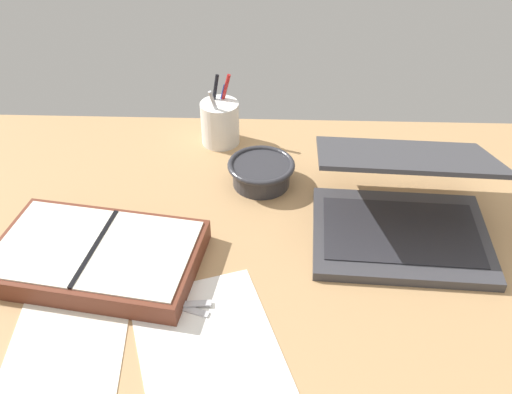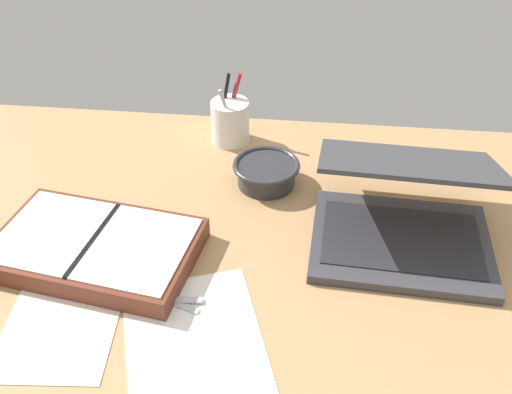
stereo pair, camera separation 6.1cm
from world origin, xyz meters
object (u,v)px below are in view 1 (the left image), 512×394
(pen_cup, at_px, (220,122))
(planner, at_px, (97,256))
(laptop, at_px, (402,207))
(scissors, at_px, (148,302))
(bowl, at_px, (261,172))

(pen_cup, bearing_deg, planner, -113.66)
(pen_cup, xyz_separation_m, planner, (-0.18, -0.41, -0.03))
(laptop, xyz_separation_m, scissors, (-0.43, -0.20, -0.05))
(planner, bearing_deg, pen_cup, 75.14)
(bowl, distance_m, pen_cup, 0.19)
(laptop, height_order, bowl, laptop)
(pen_cup, relative_size, planner, 0.42)
(pen_cup, distance_m, scissors, 0.50)
(laptop, xyz_separation_m, bowl, (-0.26, 0.14, -0.02))
(planner, bearing_deg, scissors, -31.15)
(laptop, distance_m, pen_cup, 0.46)
(bowl, distance_m, scissors, 0.38)
(bowl, height_order, pen_cup, pen_cup)
(laptop, xyz_separation_m, planner, (-0.54, -0.11, -0.03))
(planner, distance_m, scissors, 0.13)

